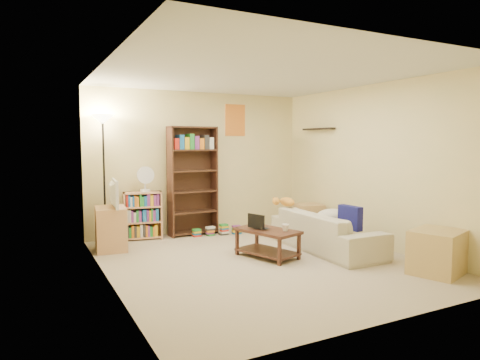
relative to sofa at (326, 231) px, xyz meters
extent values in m
plane|color=#C3AF92|center=(-1.17, -0.09, -0.29)|extent=(4.50, 4.50, 0.00)
cube|color=beige|center=(-1.17, 2.16, 0.96)|extent=(4.00, 0.04, 2.50)
cube|color=beige|center=(-1.17, -2.34, 0.96)|extent=(4.00, 0.04, 2.50)
cube|color=beige|center=(-3.17, -0.09, 0.96)|extent=(0.04, 4.50, 2.50)
cube|color=beige|center=(0.83, -0.09, 0.96)|extent=(0.04, 4.50, 2.50)
cube|color=silver|center=(-1.17, -0.09, 2.21)|extent=(4.00, 4.50, 0.04)
cube|color=red|center=(-0.45, 2.15, 1.73)|extent=(0.40, 0.02, 0.58)
cube|color=black|center=(0.75, 1.21, 1.56)|extent=(0.12, 0.80, 0.03)
imported|color=beige|center=(0.00, 0.00, 0.00)|extent=(2.00, 0.86, 0.57)
cube|color=navy|center=(0.08, -0.43, 0.26)|extent=(0.14, 0.38, 0.34)
ellipsoid|color=beige|center=(0.14, 0.04, 0.20)|extent=(0.53, 0.38, 0.23)
ellipsoid|color=orange|center=(-0.20, 0.76, 0.36)|extent=(0.36, 0.17, 0.15)
sphere|color=orange|center=(-0.40, 0.76, 0.38)|extent=(0.12, 0.12, 0.12)
cube|color=#44241A|center=(-1.00, 0.04, 0.09)|extent=(0.75, 1.00, 0.04)
cube|color=#44241A|center=(-1.00, 0.04, -0.21)|extent=(0.71, 0.95, 0.03)
cube|color=#44241A|center=(-1.07, -0.40, -0.09)|extent=(0.04, 0.04, 0.40)
cube|color=#44241A|center=(-0.67, -0.26, -0.09)|extent=(0.04, 0.04, 0.40)
cube|color=#44241A|center=(-1.32, 0.35, -0.09)|extent=(0.04, 0.04, 0.40)
cube|color=#44241A|center=(-0.92, 0.48, -0.09)|extent=(0.04, 0.04, 0.40)
imported|color=black|center=(-1.03, 0.13, 0.12)|extent=(0.41, 0.38, 0.02)
cube|color=white|center=(-1.15, 0.09, 0.23)|extent=(0.10, 0.29, 0.20)
imported|color=white|center=(-0.84, -0.17, 0.16)|extent=(0.16, 0.16, 0.10)
cube|color=black|center=(-1.00, 0.35, 0.12)|extent=(0.13, 0.16, 0.02)
cube|color=tan|center=(-2.87, 1.47, 0.04)|extent=(0.49, 0.64, 0.64)
imported|color=black|center=(-2.87, 1.47, 0.56)|extent=(0.74, 0.24, 0.41)
cube|color=#3A1E16|center=(-1.39, 1.91, 0.65)|extent=(0.85, 0.31, 1.88)
cube|color=tan|center=(-2.26, 1.96, 0.11)|extent=(0.65, 0.34, 0.79)
cylinder|color=white|center=(-2.22, 1.94, 0.53)|extent=(0.16, 0.16, 0.04)
cylinder|color=white|center=(-2.22, 1.94, 0.63)|extent=(0.02, 0.02, 0.16)
cylinder|color=white|center=(-2.22, 1.91, 0.79)|extent=(0.28, 0.06, 0.28)
cylinder|color=black|center=(-2.86, 1.96, -0.27)|extent=(0.30, 0.30, 0.03)
cylinder|color=black|center=(-2.86, 1.96, 0.68)|extent=(0.03, 0.03, 1.93)
cone|color=#FFF3C6|center=(-2.86, 1.96, 1.68)|extent=(0.35, 0.35, 0.15)
cube|color=tan|center=(0.55, 1.18, -0.03)|extent=(0.52, 0.52, 0.50)
cube|color=tan|center=(0.48, -1.55, -0.02)|extent=(0.78, 0.72, 0.54)
cube|color=red|center=(-1.40, 1.73, -0.22)|extent=(0.15, 0.12, 0.13)
cube|color=#1966B2|center=(-1.16, 1.69, -0.21)|extent=(0.15, 0.12, 0.16)
cube|color=gold|center=(-0.92, 1.65, -0.19)|extent=(0.15, 0.12, 0.19)
cube|color=#268C33|center=(-0.69, 1.60, -0.21)|extent=(0.15, 0.12, 0.15)
camera|label=1|loc=(-4.02, -5.02, 1.32)|focal=32.00mm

